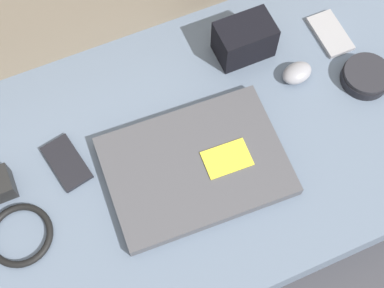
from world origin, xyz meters
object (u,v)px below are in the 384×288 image
at_px(speaker_puck, 367,78).
at_px(camera_pouch, 244,39).
at_px(phone_silver, 330,34).
at_px(phone_black, 67,163).
at_px(computer_mouse, 297,73).
at_px(laptop, 196,166).

height_order(speaker_puck, camera_pouch, camera_pouch).
xyz_separation_m(speaker_puck, camera_pouch, (-0.20, 0.17, 0.03)).
bearing_deg(speaker_puck, phone_silver, 94.18).
bearing_deg(phone_black, computer_mouse, -11.74).
height_order(phone_silver, camera_pouch, camera_pouch).
distance_m(computer_mouse, phone_silver, 0.14).
xyz_separation_m(laptop, camera_pouch, (0.20, 0.21, 0.03)).
relative_size(laptop, phone_silver, 3.17).
relative_size(laptop, camera_pouch, 2.99).
relative_size(laptop, phone_black, 2.98).
bearing_deg(phone_silver, camera_pouch, 168.57).
xyz_separation_m(phone_black, camera_pouch, (0.43, 0.10, 0.04)).
bearing_deg(speaker_puck, camera_pouch, 139.83).
bearing_deg(computer_mouse, camera_pouch, 117.35).
bearing_deg(phone_silver, speaker_puck, -85.95).
distance_m(speaker_puck, phone_black, 0.64).
bearing_deg(computer_mouse, laptop, -167.33).
relative_size(computer_mouse, camera_pouch, 0.61).
bearing_deg(computer_mouse, phone_silver, 20.32).
relative_size(speaker_puck, camera_pouch, 0.86).
height_order(computer_mouse, camera_pouch, camera_pouch).
distance_m(phone_silver, camera_pouch, 0.20).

